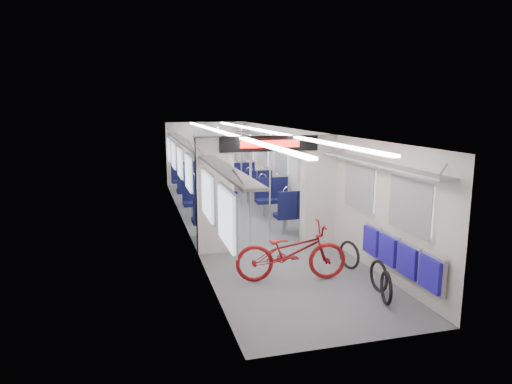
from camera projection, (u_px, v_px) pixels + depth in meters
carriage at (247, 165)px, 10.78m from camera, size 12.00×12.02×2.31m
bicycle at (291, 252)px, 7.59m from camera, size 1.94×0.92×0.98m
flip_bench at (399, 255)px, 7.13m from camera, size 0.12×2.13×0.55m
bike_hoop_a at (386, 289)px, 6.69m from camera, size 0.18×0.51×0.51m
bike_hoop_b at (379, 278)px, 7.16m from camera, size 0.06×0.51×0.51m
bike_hoop_c at (349, 256)px, 8.15m from camera, size 0.19×0.51×0.52m
seat_bay_near_left at (207, 204)px, 10.92m from camera, size 0.96×2.32×1.17m
seat_bay_near_right at (283, 202)px, 11.29m from camera, size 0.92×2.11×1.11m
seat_bay_far_left at (189, 180)px, 14.37m from camera, size 0.95×2.24×1.15m
seat_bay_far_right at (249, 180)px, 14.57m from camera, size 0.91×2.07×1.10m
stanchion_near_left at (251, 191)px, 9.42m from camera, size 0.05×0.05×2.30m
stanchion_near_right at (270, 187)px, 9.94m from camera, size 0.04×0.04×2.30m
stanchion_far_left at (219, 168)px, 12.95m from camera, size 0.04×0.04×2.30m
stanchion_far_right at (241, 168)px, 12.78m from camera, size 0.04×0.04×2.30m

